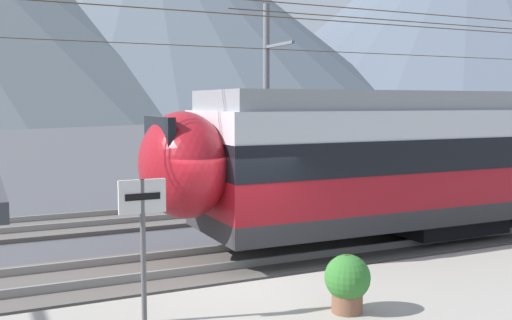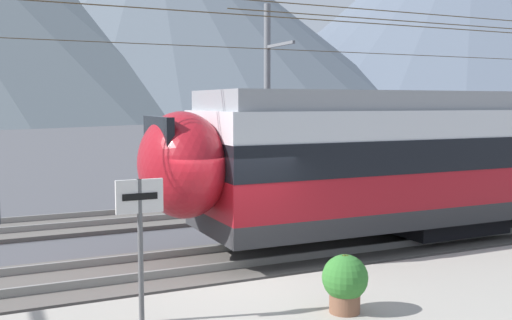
# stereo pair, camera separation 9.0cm
# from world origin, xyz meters

# --- Properties ---
(ground_plane) EXTENTS (400.00, 400.00, 0.00)m
(ground_plane) POSITION_xyz_m (0.00, 0.00, 0.00)
(ground_plane) COLOR #4C4C51
(track_near) EXTENTS (120.00, 3.00, 0.28)m
(track_near) POSITION_xyz_m (0.00, 1.52, 0.07)
(track_near) COLOR #5B5651
(track_near) RESTS_ON ground
(track_far) EXTENTS (120.00, 3.00, 0.28)m
(track_far) POSITION_xyz_m (0.00, 7.20, 0.07)
(track_far) COLOR #5B5651
(track_far) RESTS_ON ground
(catenary_mast_far_side) EXTENTS (43.47, 2.16, 7.10)m
(catenary_mast_far_side) POSITION_xyz_m (5.00, 8.91, 3.74)
(catenary_mast_far_side) COLOR slate
(catenary_mast_far_side) RESTS_ON ground
(platform_sign) EXTENTS (0.70, 0.08, 2.16)m
(platform_sign) POSITION_xyz_m (-2.39, -1.86, 1.89)
(platform_sign) COLOR #59595B
(platform_sign) RESTS_ON platform_slab
(potted_plant_platform_edge) EXTENTS (0.72, 0.72, 0.92)m
(potted_plant_platform_edge) POSITION_xyz_m (0.61, -2.78, 0.82)
(potted_plant_platform_edge) COLOR brown
(potted_plant_platform_edge) RESTS_ON platform_slab
(mountain_central_peak) EXTENTS (157.14, 157.14, 62.42)m
(mountain_central_peak) POSITION_xyz_m (43.31, 166.88, 31.21)
(mountain_central_peak) COLOR slate
(mountain_central_peak) RESTS_ON ground
(mountain_right_ridge) EXTENTS (172.20, 172.20, 73.74)m
(mountain_right_ridge) POSITION_xyz_m (152.25, 149.03, 36.87)
(mountain_right_ridge) COLOR #515B6B
(mountain_right_ridge) RESTS_ON ground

